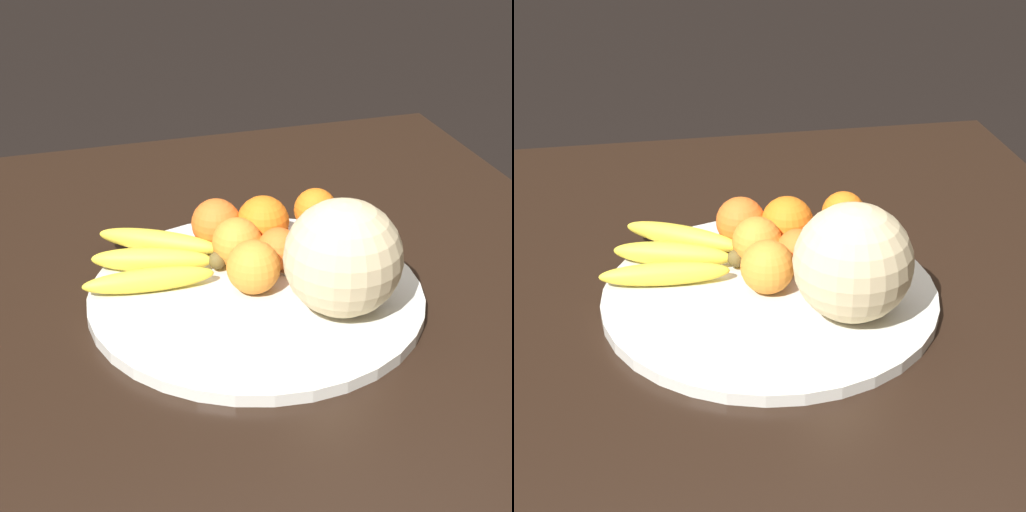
{
  "view_description": "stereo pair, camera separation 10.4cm",
  "coord_description": "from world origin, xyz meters",
  "views": [
    {
      "loc": [
        -0.83,
        0.28,
        1.3
      ],
      "look_at": [
        0.04,
        0.02,
        0.8
      ],
      "focal_mm": 60.0,
      "sensor_mm": 36.0,
      "label": 1
    },
    {
      "loc": [
        -0.86,
        0.18,
        1.3
      ],
      "look_at": [
        0.04,
        0.02,
        0.8
      ],
      "focal_mm": 60.0,
      "sensor_mm": 36.0,
      "label": 2
    }
  ],
  "objects": [
    {
      "name": "kitchen_table",
      "position": [
        0.0,
        0.0,
        0.63
      ],
      "size": [
        1.25,
        0.99,
        0.73
      ],
      "color": "black",
      "rests_on": "ground_plane"
    },
    {
      "name": "banana_bunch",
      "position": [
        0.13,
        0.13,
        0.76
      ],
      "size": [
        0.18,
        0.2,
        0.03
      ],
      "rotation": [
        0.0,
        0.0,
        7.55
      ],
      "color": "brown",
      "rests_on": "fruit_bowl"
    },
    {
      "name": "orange_back_left",
      "position": [
        0.18,
        -0.11,
        0.78
      ],
      "size": [
        0.06,
        0.06,
        0.06
      ],
      "color": "orange",
      "rests_on": "fruit_bowl"
    },
    {
      "name": "fruit_bowl",
      "position": [
        0.04,
        0.02,
        0.74
      ],
      "size": [
        0.42,
        0.42,
        0.02
      ],
      "color": "silver",
      "rests_on": "kitchen_table"
    },
    {
      "name": "orange_front_right",
      "position": [
        0.17,
        0.03,
        0.78
      ],
      "size": [
        0.07,
        0.07,
        0.07
      ],
      "color": "orange",
      "rests_on": "fruit_bowl"
    },
    {
      "name": "melon",
      "position": [
        -0.03,
        -0.07,
        0.82
      ],
      "size": [
        0.14,
        0.14,
        0.14
      ],
      "color": "beige",
      "rests_on": "fruit_bowl"
    },
    {
      "name": "orange_mid_center",
      "position": [
        0.16,
        -0.03,
        0.78
      ],
      "size": [
        0.07,
        0.07,
        0.07
      ],
      "color": "orange",
      "rests_on": "fruit_bowl"
    },
    {
      "name": "produce_tag",
      "position": [
        0.05,
        -0.06,
        0.75
      ],
      "size": [
        0.08,
        0.07,
        0.0
      ],
      "rotation": [
        0.0,
        0.0,
        0.69
      ],
      "color": "white",
      "rests_on": "fruit_bowl"
    },
    {
      "name": "orange_front_left",
      "position": [
        0.04,
        0.02,
        0.78
      ],
      "size": [
        0.07,
        0.07,
        0.07
      ],
      "color": "orange",
      "rests_on": "fruit_bowl"
    },
    {
      "name": "orange_side_extra",
      "position": [
        0.11,
        0.02,
        0.78
      ],
      "size": [
        0.07,
        0.07,
        0.07
      ],
      "color": "orange",
      "rests_on": "fruit_bowl"
    },
    {
      "name": "orange_top_small",
      "position": [
        0.09,
        -0.03,
        0.77
      ],
      "size": [
        0.06,
        0.06,
        0.06
      ],
      "color": "orange",
      "rests_on": "fruit_bowl"
    },
    {
      "name": "orange_back_right",
      "position": [
        0.08,
        -0.09,
        0.78
      ],
      "size": [
        0.07,
        0.07,
        0.07
      ],
      "color": "orange",
      "rests_on": "fruit_bowl"
    }
  ]
}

